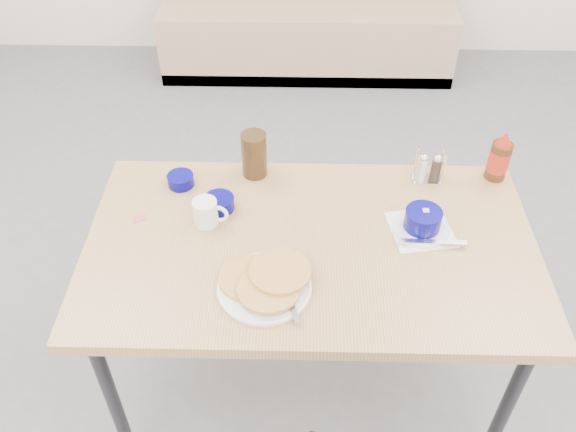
{
  "coord_description": "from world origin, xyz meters",
  "views": [
    {
      "loc": [
        -0.04,
        -1.08,
        2.1
      ],
      "look_at": [
        -0.07,
        0.31,
        0.82
      ],
      "focal_mm": 38.0,
      "sensor_mm": 36.0,
      "label": 1
    }
  ],
  "objects_px": {
    "booth_bench": "(307,15)",
    "dining_table": "(310,257)",
    "amber_tumbler": "(254,155)",
    "condiment_caddy": "(429,169)",
    "coffee_mug": "(207,212)",
    "syrup_bottle": "(499,158)",
    "butter_bowl": "(219,203)",
    "pancake_plate": "(265,283)",
    "grits_setting": "(423,222)",
    "creamer_bowl": "(181,180)"
  },
  "relations": [
    {
      "from": "coffee_mug",
      "to": "amber_tumbler",
      "type": "bearing_deg",
      "value": 62.18
    },
    {
      "from": "amber_tumbler",
      "to": "condiment_caddy",
      "type": "height_order",
      "value": "amber_tumbler"
    },
    {
      "from": "amber_tumbler",
      "to": "dining_table",
      "type": "bearing_deg",
      "value": -60.22
    },
    {
      "from": "booth_bench",
      "to": "amber_tumbler",
      "type": "height_order",
      "value": "booth_bench"
    },
    {
      "from": "dining_table",
      "to": "condiment_caddy",
      "type": "height_order",
      "value": "condiment_caddy"
    },
    {
      "from": "booth_bench",
      "to": "grits_setting",
      "type": "height_order",
      "value": "booth_bench"
    },
    {
      "from": "grits_setting",
      "to": "syrup_bottle",
      "type": "distance_m",
      "value": 0.4
    },
    {
      "from": "dining_table",
      "to": "butter_bowl",
      "type": "xyz_separation_m",
      "value": [
        -0.3,
        0.15,
        0.08
      ]
    },
    {
      "from": "butter_bowl",
      "to": "condiment_caddy",
      "type": "xyz_separation_m",
      "value": [
        0.7,
        0.17,
        0.02
      ]
    },
    {
      "from": "amber_tumbler",
      "to": "coffee_mug",
      "type": "bearing_deg",
      "value": -117.82
    },
    {
      "from": "booth_bench",
      "to": "dining_table",
      "type": "bearing_deg",
      "value": -90.0
    },
    {
      "from": "coffee_mug",
      "to": "grits_setting",
      "type": "bearing_deg",
      "value": -1.52
    },
    {
      "from": "dining_table",
      "to": "butter_bowl",
      "type": "bearing_deg",
      "value": 152.73
    },
    {
      "from": "dining_table",
      "to": "amber_tumbler",
      "type": "bearing_deg",
      "value": 119.78
    },
    {
      "from": "creamer_bowl",
      "to": "condiment_caddy",
      "type": "xyz_separation_m",
      "value": [
        0.85,
        0.05,
        0.02
      ]
    },
    {
      "from": "dining_table",
      "to": "amber_tumbler",
      "type": "xyz_separation_m",
      "value": [
        -0.19,
        0.34,
        0.14
      ]
    },
    {
      "from": "dining_table",
      "to": "coffee_mug",
      "type": "distance_m",
      "value": 0.36
    },
    {
      "from": "pancake_plate",
      "to": "amber_tumbler",
      "type": "bearing_deg",
      "value": 96.84
    },
    {
      "from": "dining_table",
      "to": "coffee_mug",
      "type": "xyz_separation_m",
      "value": [
        -0.33,
        0.08,
        0.11
      ]
    },
    {
      "from": "coffee_mug",
      "to": "creamer_bowl",
      "type": "xyz_separation_m",
      "value": [
        -0.11,
        0.19,
        -0.03
      ]
    },
    {
      "from": "pancake_plate",
      "to": "amber_tumbler",
      "type": "xyz_separation_m",
      "value": [
        -0.06,
        0.52,
        0.06
      ]
    },
    {
      "from": "dining_table",
      "to": "pancake_plate",
      "type": "height_order",
      "value": "pancake_plate"
    },
    {
      "from": "syrup_bottle",
      "to": "coffee_mug",
      "type": "bearing_deg",
      "value": -165.18
    },
    {
      "from": "grits_setting",
      "to": "amber_tumbler",
      "type": "distance_m",
      "value": 0.61
    },
    {
      "from": "creamer_bowl",
      "to": "butter_bowl",
      "type": "distance_m",
      "value": 0.19
    },
    {
      "from": "booth_bench",
      "to": "syrup_bottle",
      "type": "height_order",
      "value": "booth_bench"
    },
    {
      "from": "amber_tumbler",
      "to": "booth_bench",
      "type": "bearing_deg",
      "value": 84.93
    },
    {
      "from": "syrup_bottle",
      "to": "creamer_bowl",
      "type": "bearing_deg",
      "value": -176.42
    },
    {
      "from": "coffee_mug",
      "to": "condiment_caddy",
      "type": "height_order",
      "value": "condiment_caddy"
    },
    {
      "from": "coffee_mug",
      "to": "butter_bowl",
      "type": "relative_size",
      "value": 1.16
    },
    {
      "from": "booth_bench",
      "to": "condiment_caddy",
      "type": "relative_size",
      "value": 15.4
    },
    {
      "from": "butter_bowl",
      "to": "dining_table",
      "type": "bearing_deg",
      "value": -27.27
    },
    {
      "from": "booth_bench",
      "to": "amber_tumbler",
      "type": "distance_m",
      "value": 2.26
    },
    {
      "from": "pancake_plate",
      "to": "syrup_bottle",
      "type": "xyz_separation_m",
      "value": [
        0.77,
        0.52,
        0.06
      ]
    },
    {
      "from": "coffee_mug",
      "to": "grits_setting",
      "type": "relative_size",
      "value": 0.48
    },
    {
      "from": "coffee_mug",
      "to": "dining_table",
      "type": "bearing_deg",
      "value": -14.16
    },
    {
      "from": "booth_bench",
      "to": "dining_table",
      "type": "distance_m",
      "value": 2.56
    },
    {
      "from": "dining_table",
      "to": "coffee_mug",
      "type": "height_order",
      "value": "coffee_mug"
    },
    {
      "from": "booth_bench",
      "to": "condiment_caddy",
      "type": "bearing_deg",
      "value": -79.66
    },
    {
      "from": "butter_bowl",
      "to": "pancake_plate",
      "type": "bearing_deg",
      "value": -63.66
    },
    {
      "from": "amber_tumbler",
      "to": "condiment_caddy",
      "type": "relative_size",
      "value": 1.33
    },
    {
      "from": "coffee_mug",
      "to": "butter_bowl",
      "type": "xyz_separation_m",
      "value": [
        0.03,
        0.07,
        -0.02
      ]
    },
    {
      "from": "pancake_plate",
      "to": "condiment_caddy",
      "type": "distance_m",
      "value": 0.74
    },
    {
      "from": "pancake_plate",
      "to": "butter_bowl",
      "type": "height_order",
      "value": "pancake_plate"
    },
    {
      "from": "creamer_bowl",
      "to": "syrup_bottle",
      "type": "height_order",
      "value": "syrup_bottle"
    },
    {
      "from": "coffee_mug",
      "to": "butter_bowl",
      "type": "distance_m",
      "value": 0.08
    },
    {
      "from": "pancake_plate",
      "to": "syrup_bottle",
      "type": "relative_size",
      "value": 1.44
    },
    {
      "from": "grits_setting",
      "to": "condiment_caddy",
      "type": "xyz_separation_m",
      "value": [
        0.06,
        0.26,
        0.01
      ]
    },
    {
      "from": "syrup_bottle",
      "to": "booth_bench",
      "type": "bearing_deg",
      "value": 106.26
    },
    {
      "from": "condiment_caddy",
      "to": "syrup_bottle",
      "type": "bearing_deg",
      "value": 6.06
    }
  ]
}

